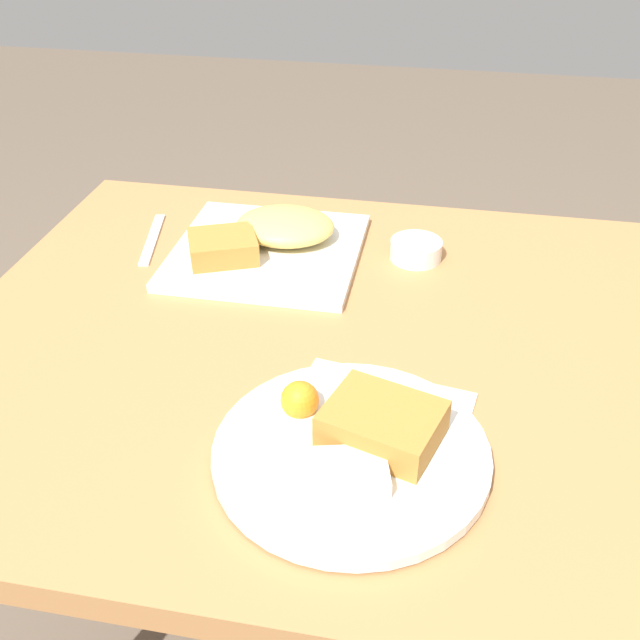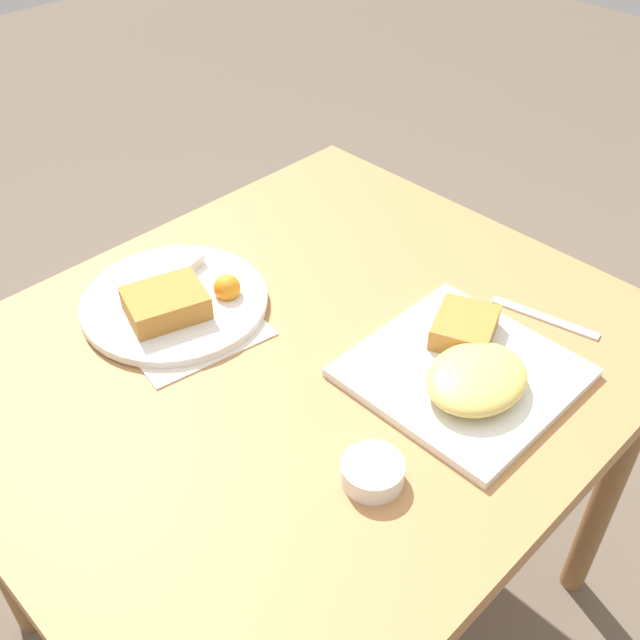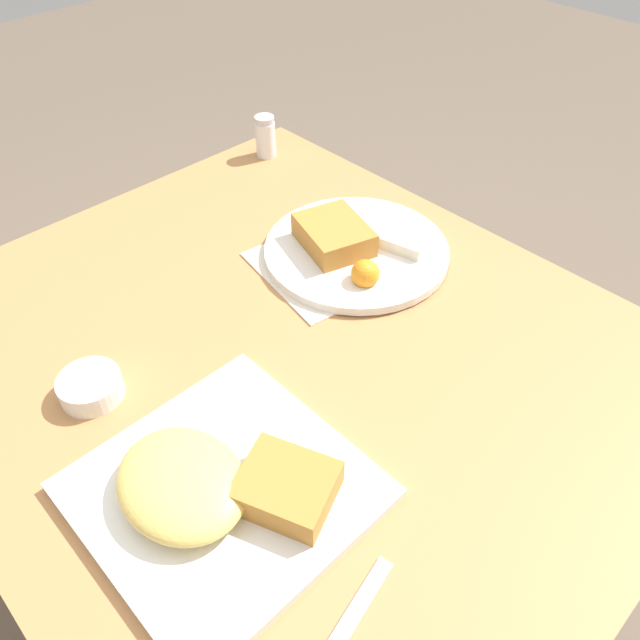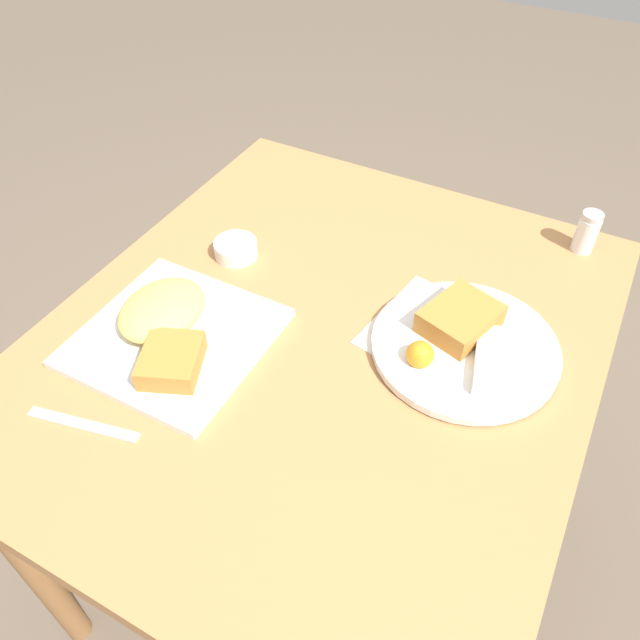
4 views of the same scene
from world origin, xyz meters
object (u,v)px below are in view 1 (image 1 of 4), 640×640
object	(u,v)px
plate_square_near	(268,241)
plate_oval_far	(354,445)
butter_knife	(152,239)
sauce_ramekin	(416,249)

from	to	relation	value
plate_square_near	plate_oval_far	size ratio (longest dim) A/B	0.96
plate_oval_far	butter_knife	xyz separation A→B (m)	(0.40, -0.43, -0.02)
sauce_ramekin	butter_knife	size ratio (longest dim) A/B	0.46
plate_square_near	plate_oval_far	bearing A→B (deg)	115.19
plate_square_near	sauce_ramekin	distance (m)	0.23
plate_oval_far	sauce_ramekin	xyz separation A→B (m)	(-0.03, -0.45, -0.00)
plate_square_near	sauce_ramekin	xyz separation A→B (m)	(-0.23, -0.03, -0.00)
plate_oval_far	butter_knife	world-z (taller)	plate_oval_far
plate_oval_far	sauce_ramekin	size ratio (longest dim) A/B	3.71
plate_square_near	plate_oval_far	world-z (taller)	plate_square_near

